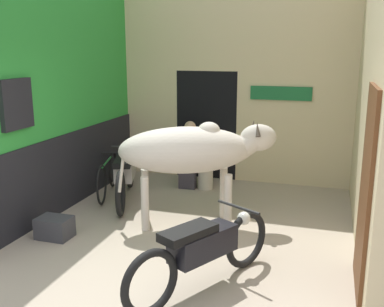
{
  "coord_description": "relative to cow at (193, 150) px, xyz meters",
  "views": [
    {
      "loc": [
        1.72,
        -3.8,
        2.45
      ],
      "look_at": [
        -0.06,
        1.91,
        1.03
      ],
      "focal_mm": 42.0,
      "sensor_mm": 36.0,
      "label": 1
    }
  ],
  "objects": [
    {
      "name": "ground_plane",
      "position": [
        0.07,
        -1.95,
        -1.06
      ],
      "size": [
        30.0,
        30.0,
        0.0
      ],
      "primitive_type": "plane",
      "color": "tan"
    },
    {
      "name": "wall_left_shopfront",
      "position": [
        -2.13,
        0.16,
        0.95
      ],
      "size": [
        0.25,
        4.24,
        4.17
      ],
      "color": "green",
      "rests_on": "ground_plane"
    },
    {
      "name": "wall_back_with_doorway",
      "position": [
        -0.11,
        2.53,
        0.65
      ],
      "size": [
        4.24,
        0.93,
        4.17
      ],
      "color": "beige",
      "rests_on": "ground_plane"
    },
    {
      "name": "wall_right_with_door",
      "position": [
        2.28,
        0.12,
        0.99
      ],
      "size": [
        0.22,
        4.24,
        4.17
      ],
      "color": "beige",
      "rests_on": "ground_plane"
    },
    {
      "name": "cow",
      "position": [
        0.0,
        0.0,
        0.0
      ],
      "size": [
        2.22,
        1.35,
        1.48
      ],
      "color": "beige",
      "rests_on": "ground_plane"
    },
    {
      "name": "motorcycle_near",
      "position": [
        0.63,
        -1.68,
        -0.62
      ],
      "size": [
        1.06,
        1.83,
        0.77
      ],
      "color": "black",
      "rests_on": "ground_plane"
    },
    {
      "name": "motorcycle_far",
      "position": [
        -1.34,
        0.62,
        -0.61
      ],
      "size": [
        0.84,
        2.0,
        0.79
      ],
      "color": "black",
      "rests_on": "ground_plane"
    },
    {
      "name": "bicycle",
      "position": [
        -1.75,
        0.79,
        -0.73
      ],
      "size": [
        0.57,
        1.54,
        0.66
      ],
      "color": "black",
      "rests_on": "ground_plane"
    },
    {
      "name": "shopkeeper_seated",
      "position": [
        -0.57,
        1.63,
        -0.44
      ],
      "size": [
        0.42,
        0.33,
        1.19
      ],
      "color": "#3D3842",
      "rests_on": "ground_plane"
    },
    {
      "name": "plastic_stool",
      "position": [
        -0.25,
        1.6,
        -0.82
      ],
      "size": [
        0.37,
        0.37,
        0.46
      ],
      "color": "beige",
      "rests_on": "ground_plane"
    },
    {
      "name": "crate",
      "position": [
        -1.58,
        -1.03,
        -0.92
      ],
      "size": [
        0.44,
        0.32,
        0.28
      ],
      "color": "#38383D",
      "rests_on": "ground_plane"
    }
  ]
}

